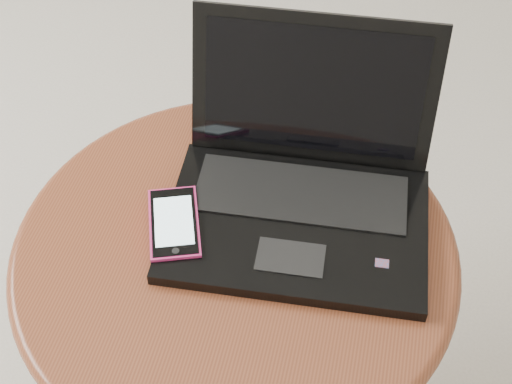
# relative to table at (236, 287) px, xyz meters

# --- Properties ---
(table) EXTENTS (0.56, 0.56, 0.44)m
(table) POSITION_rel_table_xyz_m (0.00, 0.00, 0.00)
(table) COLOR #5C3412
(table) RESTS_ON ground
(laptop) EXTENTS (0.34, 0.31, 0.21)m
(laptop) POSITION_rel_table_xyz_m (0.07, 0.08, 0.13)
(laptop) COLOR black
(laptop) RESTS_ON table
(phone_black) EXTENTS (0.09, 0.12, 0.01)m
(phone_black) POSITION_rel_table_xyz_m (-0.07, 0.01, 0.10)
(phone_black) COLOR black
(phone_black) RESTS_ON table
(phone_pink) EXTENTS (0.10, 0.13, 0.01)m
(phone_pink) POSITION_rel_table_xyz_m (-0.08, 0.00, 0.11)
(phone_pink) COLOR #EE3281
(phone_pink) RESTS_ON phone_black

